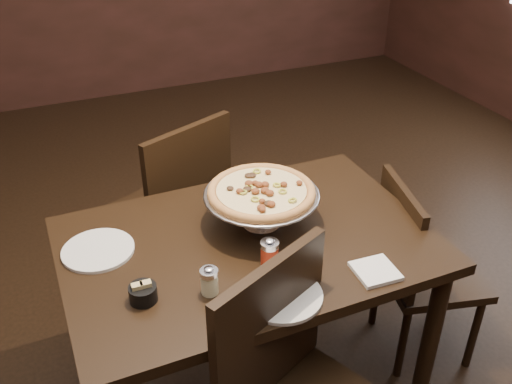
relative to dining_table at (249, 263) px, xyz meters
name	(u,v)px	position (x,y,z in m)	size (l,w,h in m)	color
room	(272,60)	(0.10, 0.04, 0.72)	(6.04, 7.04, 2.84)	black
dining_table	(249,263)	(0.00, 0.00, 0.00)	(1.27, 0.85, 0.79)	black
pizza_stand	(261,192)	(0.08, 0.07, 0.24)	(0.41, 0.41, 0.17)	silver
parmesan_shaker	(209,281)	(-0.21, -0.20, 0.15)	(0.06, 0.06, 0.10)	beige
pepper_flake_shaker	(270,253)	(0.01, -0.16, 0.15)	(0.06, 0.06, 0.11)	maroon
packet_caddy	(143,293)	(-0.41, -0.16, 0.13)	(0.08, 0.08, 0.07)	black
napkin_stack	(375,271)	(0.30, -0.32, 0.11)	(0.13, 0.13, 0.01)	white
plate_left	(98,250)	(-0.49, 0.14, 0.11)	(0.24, 0.24, 0.01)	silver
plate_near	(282,295)	(-0.02, -0.31, 0.11)	(0.25, 0.25, 0.01)	silver
serving_spatula	(284,211)	(0.10, -0.07, 0.24)	(0.17, 0.17, 0.02)	silver
chair_far	(174,207)	(-0.09, 0.69, -0.15)	(0.60, 0.60, 0.98)	black
chair_side	(418,265)	(0.75, -0.03, -0.22)	(0.47, 0.47, 0.84)	black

